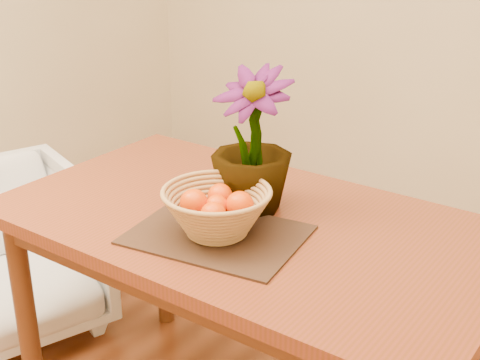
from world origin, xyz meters
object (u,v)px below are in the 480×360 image
Objects in this scene: wicker_basket at (217,214)px; potted_plant at (252,141)px; armchair at (0,249)px; table at (248,246)px.

wicker_basket is 0.71× the size of potted_plant.
potted_plant reaches higher than armchair.
armchair is at bearing -176.22° from table.
table is 0.20m from wicker_basket.
table is at bearing -66.65° from potted_plant.
wicker_basket is at bearing -85.86° from potted_plant.
table is 4.88× the size of wicker_basket.
potted_plant is at bearing -63.29° from armchair.
wicker_basket is 1.19m from armchair.
wicker_basket is 0.42× the size of armchair.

